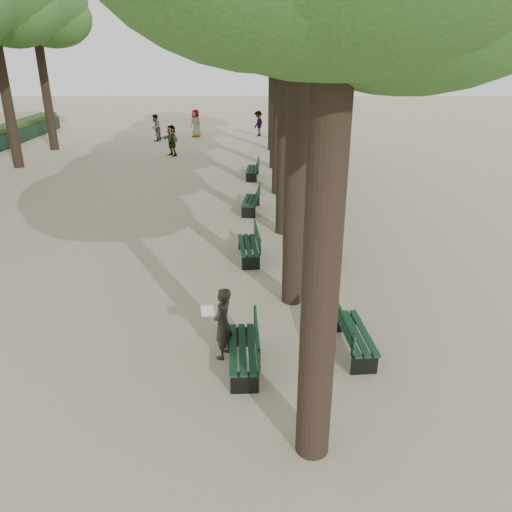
{
  "coord_description": "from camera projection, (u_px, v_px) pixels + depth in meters",
  "views": [
    {
      "loc": [
        0.65,
        -8.08,
        5.83
      ],
      "look_at": [
        0.6,
        3.0,
        1.2
      ],
      "focal_mm": 35.0,
      "sensor_mm": 36.0,
      "label": 1
    }
  ],
  "objects": [
    {
      "name": "pedestrian_c",
      "position": [
        283.0,
        130.0,
        33.1
      ],
      "size": [
        0.94,
        0.78,
        1.58
      ],
      "primitive_type": "imported",
      "rotation": [
        0.0,
        0.0,
        2.54
      ],
      "color": "#262628",
      "rests_on": "ground"
    },
    {
      "name": "bench_left_3",
      "position": [
        252.0,
        173.0,
        24.05
      ],
      "size": [
        0.67,
        1.83,
        0.92
      ],
      "color": "black",
      "rests_on": "ground"
    },
    {
      "name": "bench_left_1",
      "position": [
        249.0,
        251.0,
        14.8
      ],
      "size": [
        0.74,
        1.85,
        0.92
      ],
      "color": "black",
      "rests_on": "ground"
    },
    {
      "name": "pedestrian_d",
      "position": [
        196.0,
        123.0,
        35.0
      ],
      "size": [
        0.94,
        0.88,
        1.88
      ],
      "primitive_type": "imported",
      "rotation": [
        0.0,
        0.0,
        5.57
      ],
      "color": "#262628",
      "rests_on": "ground"
    },
    {
      "name": "ground",
      "position": [
        225.0,
        372.0,
        9.7
      ],
      "size": [
        120.0,
        120.0,
        0.0
      ],
      "primitive_type": "plane",
      "color": "tan",
      "rests_on": "ground"
    },
    {
      "name": "pedestrian_a",
      "position": [
        155.0,
        128.0,
        33.43
      ],
      "size": [
        0.55,
        0.91,
        1.75
      ],
      "primitive_type": "imported",
      "rotation": [
        0.0,
        0.0,
        4.46
      ],
      "color": "#262628",
      "rests_on": "ground"
    },
    {
      "name": "pedestrian_b",
      "position": [
        258.0,
        124.0,
        35.32
      ],
      "size": [
        0.78,
        1.17,
        1.75
      ],
      "primitive_type": "imported",
      "rotation": [
        0.0,
        0.0,
        4.29
      ],
      "color": "#262628",
      "rests_on": "ground"
    },
    {
      "name": "bench_left_0",
      "position": [
        243.0,
        356.0,
        9.73
      ],
      "size": [
        0.66,
        1.83,
        0.92
      ],
      "color": "black",
      "rests_on": "ground"
    },
    {
      "name": "pedestrian_e",
      "position": [
        172.0,
        140.0,
        28.86
      ],
      "size": [
        1.33,
        1.47,
        1.76
      ],
      "primitive_type": "imported",
      "rotation": [
        0.0,
        0.0,
        5.42
      ],
      "color": "#262628",
      "rests_on": "ground"
    },
    {
      "name": "bench_right_3",
      "position": [
        300.0,
        175.0,
        23.54
      ],
      "size": [
        0.61,
        1.81,
        0.92
      ],
      "color": "black",
      "rests_on": "ground"
    },
    {
      "name": "man_with_map",
      "position": [
        223.0,
        323.0,
        9.92
      ],
      "size": [
        0.68,
        0.68,
        1.53
      ],
      "color": "black",
      "rests_on": "ground"
    },
    {
      "name": "bench_right_2",
      "position": [
        310.0,
        204.0,
        19.21
      ],
      "size": [
        0.74,
        1.85,
        0.92
      ],
      "color": "black",
      "rests_on": "ground"
    },
    {
      "name": "bench_right_0",
      "position": [
        354.0,
        340.0,
        10.27
      ],
      "size": [
        0.73,
        1.84,
        0.92
      ],
      "color": "black",
      "rests_on": "ground"
    },
    {
      "name": "tree_central_5",
      "position": [
        274.0,
        13.0,
        27.96
      ],
      "size": [
        6.0,
        6.0,
        9.95
      ],
      "color": "#33261C",
      "rests_on": "ground"
    },
    {
      "name": "tree_far_5",
      "position": [
        32.0,
        3.0,
        27.83
      ],
      "size": [
        6.0,
        6.0,
        10.45
      ],
      "color": "#33261C",
      "rests_on": "ground"
    },
    {
      "name": "bench_right_1",
      "position": [
        326.0,
        253.0,
        14.59
      ],
      "size": [
        0.62,
        1.82,
        0.92
      ],
      "color": "black",
      "rests_on": "ground"
    },
    {
      "name": "bench_left_2",
      "position": [
        251.0,
        205.0,
        19.11
      ],
      "size": [
        0.75,
        1.85,
        0.92
      ],
      "color": "black",
      "rests_on": "ground"
    },
    {
      "name": "tree_central_4",
      "position": [
        277.0,
        6.0,
        23.35
      ],
      "size": [
        6.0,
        6.0,
        9.95
      ],
      "color": "#33261C",
      "rests_on": "ground"
    }
  ]
}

